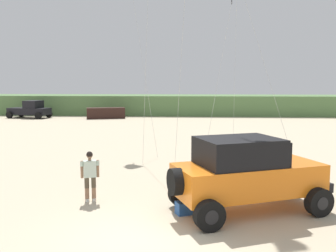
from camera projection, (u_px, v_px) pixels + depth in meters
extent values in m
plane|color=#C1B293|center=(142.00, 239.00, 9.14)|extent=(220.00, 220.00, 0.00)
cube|color=#567A47|center=(159.00, 104.00, 47.44)|extent=(90.00, 8.08, 2.41)
cube|color=orange|center=(248.00, 179.00, 11.01)|extent=(4.77, 3.37, 0.90)
cube|color=orange|center=(295.00, 163.00, 11.49)|extent=(1.66, 1.98, 0.12)
cube|color=black|center=(239.00, 151.00, 10.81)|extent=(2.79, 2.50, 0.80)
cube|color=black|center=(273.00, 150.00, 11.19)|extent=(0.72, 1.59, 0.72)
cube|color=black|center=(310.00, 181.00, 11.76)|extent=(0.87, 1.74, 0.28)
cylinder|color=black|center=(176.00, 182.00, 10.27)|extent=(0.57, 0.83, 0.77)
cylinder|color=black|center=(277.00, 184.00, 12.60)|extent=(0.89, 0.60, 0.84)
cylinder|color=black|center=(277.00, 184.00, 12.60)|extent=(0.47, 0.44, 0.38)
cylinder|color=black|center=(319.00, 202.00, 10.66)|extent=(0.89, 0.60, 0.84)
cylinder|color=black|center=(319.00, 202.00, 10.66)|extent=(0.47, 0.44, 0.38)
cylinder|color=black|center=(182.00, 193.00, 11.50)|extent=(0.89, 0.60, 0.84)
cylinder|color=black|center=(182.00, 193.00, 11.50)|extent=(0.47, 0.44, 0.38)
cylinder|color=black|center=(209.00, 216.00, 9.56)|extent=(0.89, 0.60, 0.84)
cylinder|color=black|center=(209.00, 216.00, 9.56)|extent=(0.47, 0.44, 0.38)
cylinder|color=#8C664C|center=(87.00, 194.00, 12.01)|extent=(0.14, 0.14, 0.49)
cylinder|color=#4C4233|center=(87.00, 182.00, 11.96)|extent=(0.15, 0.15, 0.36)
cube|color=silver|center=(87.00, 200.00, 12.07)|extent=(0.19, 0.28, 0.10)
cylinder|color=#8C664C|center=(94.00, 194.00, 12.07)|extent=(0.14, 0.14, 0.49)
cylinder|color=#4C4233|center=(94.00, 182.00, 12.02)|extent=(0.15, 0.15, 0.36)
cube|color=silver|center=(94.00, 199.00, 12.13)|extent=(0.19, 0.28, 0.10)
cube|color=silver|center=(90.00, 169.00, 11.94)|extent=(0.46, 0.38, 0.54)
cylinder|color=#8C664C|center=(82.00, 170.00, 11.88)|extent=(0.09, 0.09, 0.56)
cylinder|color=silver|center=(82.00, 164.00, 11.85)|extent=(0.11, 0.11, 0.16)
cylinder|color=#8C664C|center=(98.00, 169.00, 12.01)|extent=(0.09, 0.09, 0.56)
cylinder|color=silver|center=(98.00, 163.00, 11.99)|extent=(0.11, 0.11, 0.16)
cylinder|color=#8C664C|center=(90.00, 159.00, 11.91)|extent=(0.10, 0.10, 0.08)
sphere|color=#8C664C|center=(90.00, 155.00, 11.89)|extent=(0.21, 0.21, 0.21)
sphere|color=black|center=(90.00, 155.00, 11.87)|extent=(0.21, 0.21, 0.21)
cube|color=#23519E|center=(186.00, 208.00, 10.87)|extent=(0.66, 0.56, 0.38)
cube|color=black|center=(29.00, 111.00, 41.63)|extent=(4.87, 2.72, 0.76)
cube|color=black|center=(33.00, 104.00, 41.41)|extent=(1.90, 2.06, 0.84)
cylinder|color=black|center=(49.00, 114.00, 42.23)|extent=(0.79, 0.40, 0.76)
cylinder|color=black|center=(38.00, 116.00, 40.21)|extent=(0.79, 0.40, 0.76)
cylinder|color=black|center=(21.00, 114.00, 43.15)|extent=(0.79, 0.40, 0.76)
cylinder|color=black|center=(9.00, 115.00, 41.13)|extent=(0.79, 0.40, 0.76)
cube|color=black|center=(106.00, 113.00, 41.19)|extent=(4.51, 2.81, 1.20)
cylinder|color=silver|center=(220.00, 66.00, 18.67)|extent=(1.85, 5.16, 9.40)
cylinder|color=silver|center=(147.00, 25.00, 17.43)|extent=(0.35, 1.33, 13.18)
cylinder|color=silver|center=(141.00, 49.00, 20.61)|extent=(2.33, 4.49, 11.53)
cylinder|color=silver|center=(236.00, 38.00, 23.11)|extent=(0.44, 3.28, 13.32)
cylinder|color=silver|center=(261.00, 54.00, 16.67)|extent=(2.74, 3.24, 10.28)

